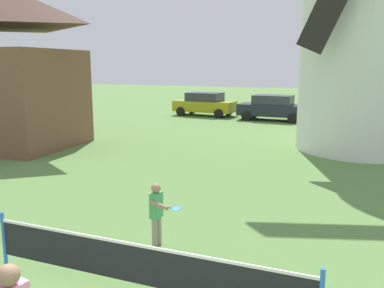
{
  "coord_description": "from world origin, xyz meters",
  "views": [
    {
      "loc": [
        2.28,
        -2.9,
        3.38
      ],
      "look_at": [
        -0.39,
        3.69,
        2.02
      ],
      "focal_mm": 38.58,
      "sensor_mm": 36.0,
      "label": 1
    }
  ],
  "objects_px": {
    "tennis_net": "(137,265)",
    "parked_car_black": "(273,107)",
    "player_far": "(157,211)",
    "parked_car_blue": "(374,110)",
    "parked_car_mustard": "(205,104)"
  },
  "relations": [
    {
      "from": "tennis_net",
      "to": "parked_car_black",
      "type": "xyz_separation_m",
      "value": [
        -2.25,
        20.85,
        0.13
      ]
    },
    {
      "from": "player_far",
      "to": "parked_car_black",
      "type": "distance_m",
      "value": 18.91
    },
    {
      "from": "player_far",
      "to": "parked_car_black",
      "type": "height_order",
      "value": "parked_car_black"
    },
    {
      "from": "parked_car_black",
      "to": "parked_car_blue",
      "type": "height_order",
      "value": "same"
    },
    {
      "from": "player_far",
      "to": "parked_car_black",
      "type": "relative_size",
      "value": 0.29
    },
    {
      "from": "player_far",
      "to": "parked_car_blue",
      "type": "relative_size",
      "value": 0.27
    },
    {
      "from": "parked_car_mustard",
      "to": "player_far",
      "type": "bearing_deg",
      "value": -72.15
    },
    {
      "from": "parked_car_mustard",
      "to": "parked_car_black",
      "type": "bearing_deg",
      "value": -8.3
    },
    {
      "from": "tennis_net",
      "to": "player_far",
      "type": "relative_size",
      "value": 4.04
    },
    {
      "from": "parked_car_black",
      "to": "tennis_net",
      "type": "bearing_deg",
      "value": -83.84
    },
    {
      "from": "player_far",
      "to": "parked_car_mustard",
      "type": "relative_size",
      "value": 0.29
    },
    {
      "from": "parked_car_black",
      "to": "parked_car_blue",
      "type": "relative_size",
      "value": 0.96
    },
    {
      "from": "parked_car_black",
      "to": "player_far",
      "type": "bearing_deg",
      "value": -85.31
    },
    {
      "from": "parked_car_mustard",
      "to": "parked_car_blue",
      "type": "distance_m",
      "value": 10.52
    },
    {
      "from": "parked_car_black",
      "to": "parked_car_blue",
      "type": "xyz_separation_m",
      "value": [
        5.77,
        0.57,
        0.0
      ]
    }
  ]
}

